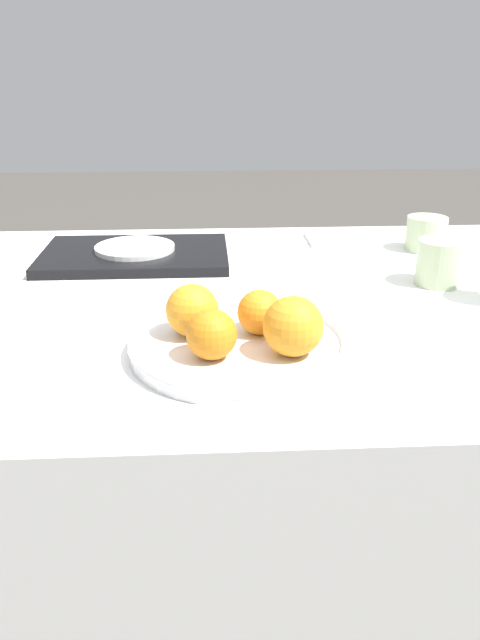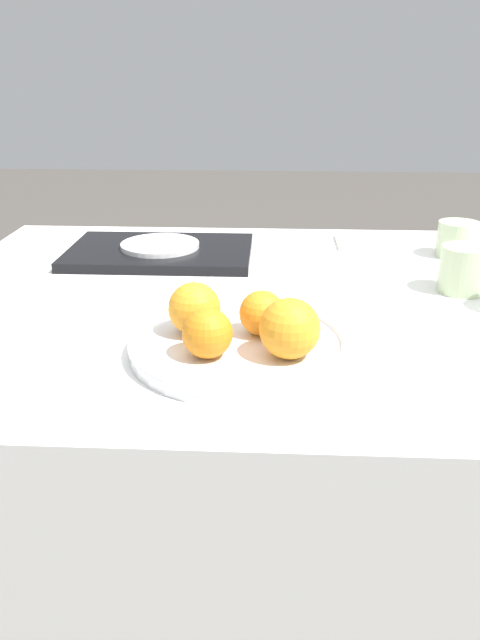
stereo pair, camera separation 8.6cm
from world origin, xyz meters
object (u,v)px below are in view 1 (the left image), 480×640
serving_tray (135,255)px  napkin (337,239)px  cup_0 (440,263)px  orange_1 (293,326)px  fruit_platter (240,344)px  side_plate (135,248)px  cup_2 (426,234)px  orange_2 (212,334)px  orange_3 (260,312)px  orange_0 (192,310)px

serving_tray → napkin: size_ratio=2.80×
cup_0 → orange_1: bearing=-134.4°
fruit_platter → side_plate: 0.50m
cup_2 → napkin: cup_2 is taller
side_plate → cup_2: cup_2 is taller
fruit_platter → cup_2: 0.66m
orange_2 → napkin: bearing=64.9°
orange_3 → orange_1: bearing=-62.5°
fruit_platter → orange_3: orange_3 is taller
orange_2 → side_plate: bearing=106.5°
serving_tray → cup_2: bearing=3.3°
fruit_platter → orange_2: orange_2 is taller
orange_3 → serving_tray: orange_3 is taller
orange_2 → napkin: size_ratio=0.50×
cup_2 → orange_1: bearing=-123.8°
orange_0 → side_plate: orange_0 is taller
orange_1 → side_plate: orange_1 is taller
orange_0 → orange_1: (0.13, -0.07, 0.00)m
serving_tray → cup_0: (0.57, -0.19, 0.03)m
cup_0 → cup_2: (0.05, 0.22, -0.00)m
orange_2 → cup_2: 0.72m
orange_1 → cup_2: size_ratio=0.94×
fruit_platter → orange_1: bearing=-34.8°
orange_1 → orange_3: 0.08m
cup_0 → napkin: 0.33m
fruit_platter → cup_2: size_ratio=3.64×
fruit_platter → orange_1: (0.07, -0.05, 0.05)m
fruit_platter → napkin: (0.26, 0.58, -0.01)m
serving_tray → napkin: bearing=14.9°
fruit_platter → napkin: fruit_platter is taller
orange_3 → cup_2: size_ratio=0.75×
orange_1 → cup_2: 0.65m
cup_2 → napkin: (-0.18, 0.08, -0.03)m
fruit_platter → orange_0: bearing=159.6°
napkin → orange_1: bearing=-106.8°
napkin → side_plate: bearing=-165.1°
side_plate → cup_0: bearing=-18.0°
fruit_platter → orange_0: 0.08m
orange_2 → orange_3: size_ratio=1.04×
orange_1 → orange_2: bearing=-177.3°
orange_1 → orange_2: orange_1 is taller
orange_1 → side_plate: (-0.26, 0.50, -0.03)m
fruit_platter → orange_2: size_ratio=4.64×
orange_1 → orange_2: size_ratio=1.20×
side_plate → cup_2: bearing=3.3°
orange_0 → serving_tray: orange_0 is taller
orange_2 → cup_0: (0.42, 0.32, -0.01)m
orange_2 → side_plate: 0.53m
orange_2 → orange_3: bearing=47.8°
orange_0 → napkin: (0.32, 0.55, -0.05)m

